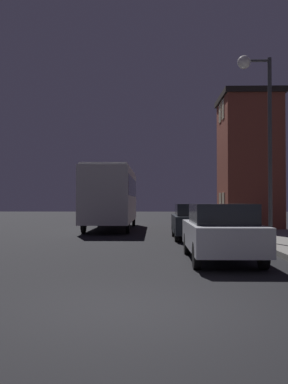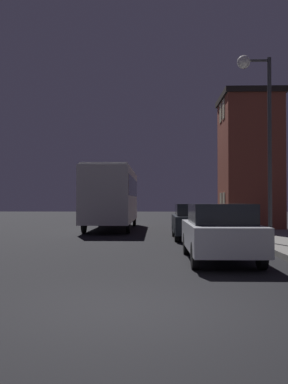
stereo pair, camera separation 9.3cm
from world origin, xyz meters
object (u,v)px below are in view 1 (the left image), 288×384
object	(u,v)px
bus	(112,193)
car_near_lane	(221,231)
car_mid_lane	(195,221)
streetlamp	(258,109)

from	to	relation	value
bus	car_near_lane	world-z (taller)	bus
bus	car_mid_lane	xyz separation A→B (m)	(4.24, -6.38, -1.31)
car_near_lane	car_mid_lane	distance (m)	6.79
streetlamp	car_mid_lane	bearing A→B (deg)	119.08
streetlamp	car_mid_lane	world-z (taller)	streetlamp
car_near_lane	car_mid_lane	bearing A→B (deg)	90.46
streetlamp	car_near_lane	distance (m)	5.59
bus	streetlamp	bearing A→B (deg)	-57.94
streetlamp	bus	bearing A→B (deg)	122.06
car_near_lane	car_mid_lane	size ratio (longest dim) A/B	1.12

